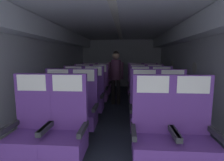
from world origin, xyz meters
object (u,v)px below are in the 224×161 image
(seat_a_right_aisle, at_px, (193,136))
(seat_e_left_aisle, at_px, (103,85))
(seat_c_left_aisle, at_px, (93,97))
(seat_e_right_aisle, at_px, (150,85))
(seat_d_right_window, at_px, (137,90))
(seat_a_left_window, at_px, (31,130))
(seat_d_left_aisle, at_px, (99,90))
(seat_b_left_window, at_px, (58,109))
(flight_attendant, at_px, (116,72))
(seat_b_right_aisle, at_px, (172,112))
(seat_c_right_aisle, at_px, (161,99))
(seat_c_left_window, at_px, (73,97))
(seat_b_left_aisle, at_px, (83,110))
(seat_e_right_window, at_px, (135,85))
(seat_a_right_window, at_px, (152,135))
(seat_c_right_window, at_px, (140,98))
(seat_b_right_window, at_px, (144,111))
(seat_a_left_aisle, at_px, (67,132))
(seat_d_right_aisle, at_px, (154,91))
(seat_e_left_window, at_px, (89,84))
(seat_d_left_window, at_px, (82,90))

(seat_a_right_aisle, distance_m, seat_e_left_aisle, 3.79)
(seat_c_left_aisle, xyz_separation_m, seat_e_right_aisle, (1.49, 1.74, 0.00))
(seat_d_right_window, bearing_deg, seat_a_left_window, -119.68)
(seat_e_left_aisle, bearing_deg, seat_d_left_aisle, -89.84)
(seat_c_left_aisle, bearing_deg, seat_b_left_window, -117.29)
(seat_c_left_aisle, xyz_separation_m, flight_attendant, (0.44, 1.26, 0.45))
(seat_b_right_aisle, xyz_separation_m, seat_e_left_aisle, (-1.48, 2.62, 0.00))
(seat_d_left_aisle, distance_m, seat_d_right_window, 1.03)
(seat_c_right_aisle, bearing_deg, seat_c_left_window, 179.86)
(seat_b_left_aisle, height_order, seat_e_right_window, same)
(seat_a_right_aisle, height_order, flight_attendant, flight_attendant)
(seat_a_right_window, bearing_deg, seat_c_left_window, 130.27)
(seat_c_right_window, bearing_deg, seat_b_right_aisle, -62.67)
(seat_d_left_aisle, height_order, seat_e_right_window, same)
(seat_a_right_window, bearing_deg, seat_e_right_aisle, 82.43)
(seat_d_left_aisle, height_order, seat_e_right_aisle, same)
(seat_a_right_aisle, distance_m, seat_b_right_window, 0.98)
(seat_a_left_aisle, height_order, seat_c_right_aisle, same)
(seat_c_right_window, height_order, flight_attendant, flight_attendant)
(seat_a_left_aisle, relative_size, seat_d_right_window, 1.00)
(seat_a_left_window, relative_size, seat_d_right_window, 1.00)
(seat_b_right_aisle, bearing_deg, seat_d_right_aisle, 90.06)
(seat_e_left_aisle, distance_m, seat_e_right_aisle, 1.48)
(seat_c_right_aisle, height_order, seat_e_left_window, same)
(seat_c_left_window, distance_m, flight_attendant, 1.61)
(seat_d_left_window, bearing_deg, seat_c_left_window, -89.52)
(seat_a_left_aisle, bearing_deg, seat_d_right_window, 68.35)
(seat_c_right_aisle, xyz_separation_m, seat_d_left_window, (-1.94, 0.87, 0.00))
(seat_a_left_window, relative_size, seat_b_right_aisle, 1.00)
(seat_b_left_window, distance_m, seat_e_left_window, 2.63)
(seat_b_right_window, height_order, seat_e_right_window, same)
(seat_d_right_window, bearing_deg, seat_e_left_window, 149.84)
(seat_a_left_aisle, bearing_deg, seat_a_left_window, -179.56)
(seat_b_left_aisle, distance_m, seat_d_right_window, 2.04)
(seat_c_right_window, xyz_separation_m, flight_attendant, (-0.60, 1.26, 0.45))
(seat_a_left_aisle, xyz_separation_m, seat_b_left_window, (-0.46, 0.85, 0.00))
(seat_a_right_window, bearing_deg, seat_a_right_aisle, 0.58)
(seat_a_left_window, bearing_deg, seat_e_right_aisle, 60.89)
(seat_a_left_aisle, distance_m, seat_a_right_window, 1.02)
(seat_a_left_window, xyz_separation_m, seat_d_right_window, (1.49, 2.61, 0.00))
(seat_b_right_aisle, bearing_deg, seat_c_left_window, 155.93)
(seat_c_right_window, bearing_deg, seat_c_right_aisle, -1.59)
(seat_e_left_window, bearing_deg, seat_b_right_aisle, -53.39)
(seat_a_left_aisle, bearing_deg, seat_d_right_aisle, 60.24)
(seat_e_left_aisle, xyz_separation_m, seat_e_right_aisle, (1.48, -0.00, 0.00))
(seat_a_left_window, distance_m, seat_c_right_aisle, 2.59)
(seat_c_left_window, height_order, seat_e_right_aisle, same)
(seat_b_right_aisle, height_order, seat_d_left_aisle, same)
(seat_c_right_aisle, xyz_separation_m, seat_e_right_window, (-0.46, 1.74, 0.00))
(seat_b_left_window, distance_m, seat_d_right_aisle, 2.60)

